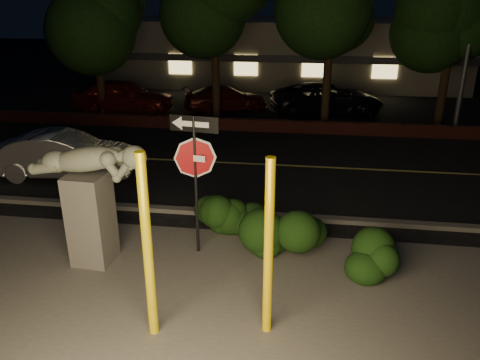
{
  "coord_description": "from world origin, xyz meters",
  "views": [
    {
      "loc": [
        1.66,
        -8.03,
        5.33
      ],
      "look_at": [
        0.31,
        1.41,
        1.6
      ],
      "focal_mm": 35.0,
      "sensor_mm": 36.0,
      "label": 1
    }
  ],
  "objects_px": {
    "parked_car_darkred": "(226,99)",
    "silver_sedan": "(65,155)",
    "yellow_pole_left": "(148,249)",
    "yellow_pole_right": "(269,250)",
    "sculpture": "(90,191)",
    "signpost": "(195,158)",
    "parked_car_dark": "(327,99)",
    "parked_car_red": "(123,96)"
  },
  "relations": [
    {
      "from": "parked_car_darkred",
      "to": "silver_sedan",
      "type": "bearing_deg",
      "value": 136.9
    },
    {
      "from": "yellow_pole_left",
      "to": "parked_car_darkred",
      "type": "bearing_deg",
      "value": 95.52
    },
    {
      "from": "yellow_pole_right",
      "to": "sculpture",
      "type": "height_order",
      "value": "yellow_pole_right"
    },
    {
      "from": "yellow_pole_left",
      "to": "yellow_pole_right",
      "type": "bearing_deg",
      "value": 9.98
    },
    {
      "from": "yellow_pole_right",
      "to": "sculpture",
      "type": "xyz_separation_m",
      "value": [
        -3.81,
        1.73,
        0.09
      ]
    },
    {
      "from": "parked_car_darkred",
      "to": "yellow_pole_left",
      "type": "bearing_deg",
      "value": 161.77
    },
    {
      "from": "signpost",
      "to": "parked_car_dark",
      "type": "xyz_separation_m",
      "value": [
        3.21,
        14.01,
        -1.46
      ]
    },
    {
      "from": "parked_car_red",
      "to": "sculpture",
      "type": "bearing_deg",
      "value": -160.91
    },
    {
      "from": "sculpture",
      "to": "silver_sedan",
      "type": "bearing_deg",
      "value": 126.64
    },
    {
      "from": "yellow_pole_right",
      "to": "parked_car_red",
      "type": "distance_m",
      "value": 17.4
    },
    {
      "from": "yellow_pole_left",
      "to": "silver_sedan",
      "type": "distance_m",
      "value": 8.59
    },
    {
      "from": "yellow_pole_left",
      "to": "parked_car_red",
      "type": "xyz_separation_m",
      "value": [
        -6.53,
        15.54,
        -0.79
      ]
    },
    {
      "from": "parked_car_darkred",
      "to": "sculpture",
      "type": "bearing_deg",
      "value": 155.07
    },
    {
      "from": "silver_sedan",
      "to": "parked_car_red",
      "type": "height_order",
      "value": "parked_car_red"
    },
    {
      "from": "sculpture",
      "to": "parked_car_darkred",
      "type": "distance_m",
      "value": 14.72
    },
    {
      "from": "yellow_pole_left",
      "to": "parked_car_darkred",
      "type": "xyz_separation_m",
      "value": [
        -1.62,
        16.74,
        -1.01
      ]
    },
    {
      "from": "yellow_pole_right",
      "to": "signpost",
      "type": "distance_m",
      "value": 3.08
    },
    {
      "from": "yellow_pole_right",
      "to": "signpost",
      "type": "xyz_separation_m",
      "value": [
        -1.76,
        2.45,
        0.65
      ]
    },
    {
      "from": "parked_car_red",
      "to": "parked_car_dark",
      "type": "relative_size",
      "value": 0.9
    },
    {
      "from": "yellow_pole_left",
      "to": "sculpture",
      "type": "distance_m",
      "value": 2.82
    },
    {
      "from": "signpost",
      "to": "parked_car_darkred",
      "type": "height_order",
      "value": "signpost"
    },
    {
      "from": "sculpture",
      "to": "parked_car_darkred",
      "type": "xyz_separation_m",
      "value": [
        0.3,
        14.68,
        -1.04
      ]
    },
    {
      "from": "yellow_pole_left",
      "to": "parked_car_dark",
      "type": "height_order",
      "value": "yellow_pole_left"
    },
    {
      "from": "sculpture",
      "to": "parked_car_red",
      "type": "distance_m",
      "value": 14.26
    },
    {
      "from": "yellow_pole_right",
      "to": "parked_car_red",
      "type": "relative_size",
      "value": 0.65
    },
    {
      "from": "signpost",
      "to": "parked_car_darkred",
      "type": "xyz_separation_m",
      "value": [
        -1.75,
        13.96,
        -1.6
      ]
    },
    {
      "from": "yellow_pole_right",
      "to": "signpost",
      "type": "relative_size",
      "value": 1.01
    },
    {
      "from": "yellow_pole_right",
      "to": "yellow_pole_left",
      "type": "bearing_deg",
      "value": -170.02
    },
    {
      "from": "silver_sedan",
      "to": "parked_car_dark",
      "type": "height_order",
      "value": "parked_car_dark"
    },
    {
      "from": "sculpture",
      "to": "parked_car_dark",
      "type": "relative_size",
      "value": 0.5
    },
    {
      "from": "yellow_pole_left",
      "to": "parked_car_dark",
      "type": "xyz_separation_m",
      "value": [
        3.35,
        16.79,
        -0.87
      ]
    },
    {
      "from": "signpost",
      "to": "silver_sedan",
      "type": "distance_m",
      "value": 6.79
    },
    {
      "from": "yellow_pole_left",
      "to": "parked_car_dark",
      "type": "relative_size",
      "value": 0.6
    },
    {
      "from": "parked_car_red",
      "to": "parked_car_dark",
      "type": "distance_m",
      "value": 9.95
    },
    {
      "from": "parked_car_darkred",
      "to": "yellow_pole_right",
      "type": "bearing_deg",
      "value": 168.32
    },
    {
      "from": "signpost",
      "to": "sculpture",
      "type": "relative_size",
      "value": 1.16
    },
    {
      "from": "yellow_pole_right",
      "to": "sculpture",
      "type": "distance_m",
      "value": 4.19
    },
    {
      "from": "yellow_pole_left",
      "to": "parked_car_red",
      "type": "relative_size",
      "value": 0.67
    },
    {
      "from": "sculpture",
      "to": "parked_car_dark",
      "type": "xyz_separation_m",
      "value": [
        5.27,
        14.72,
        -0.9
      ]
    },
    {
      "from": "yellow_pole_right",
      "to": "parked_car_red",
      "type": "bearing_deg",
      "value": 118.97
    },
    {
      "from": "silver_sedan",
      "to": "parked_car_red",
      "type": "bearing_deg",
      "value": 2.57
    },
    {
      "from": "parked_car_red",
      "to": "parked_car_dark",
      "type": "height_order",
      "value": "parked_car_red"
    }
  ]
}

